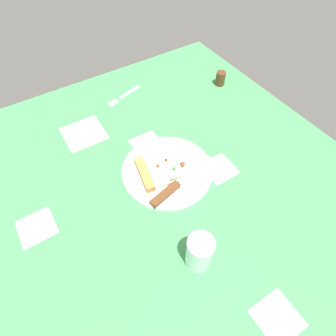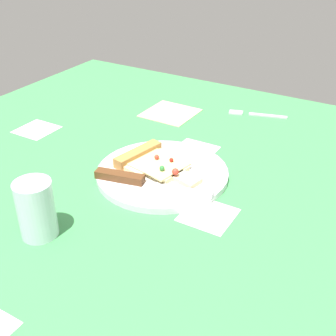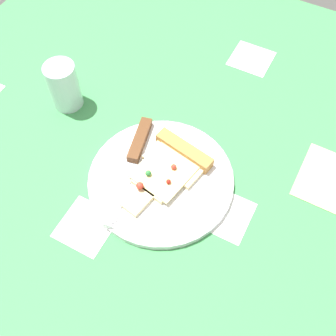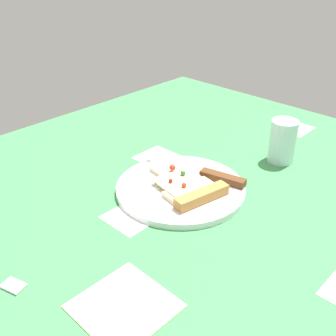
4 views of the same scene
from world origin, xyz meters
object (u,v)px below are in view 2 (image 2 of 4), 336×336
at_px(pizza_slice, 153,163).
at_px(drinking_glass, 36,209).
at_px(plate, 162,173).
at_px(knife, 141,181).
at_px(fork, 254,114).
at_px(napkin, 170,113).

bearing_deg(pizza_slice, drinking_glass, -0.27).
bearing_deg(drinking_glass, plate, 163.13).
height_order(knife, fork, knife).
height_order(fork, napkin, fork).
xyz_separation_m(pizza_slice, fork, (-0.39, 0.08, -0.02)).
distance_m(pizza_slice, fork, 0.40).
relative_size(pizza_slice, napkin, 1.43).
xyz_separation_m(plate, napkin, (-0.29, -0.15, -0.00)).
distance_m(plate, pizza_slice, 0.03).
distance_m(plate, napkin, 0.32).
distance_m(plate, fork, 0.40).
relative_size(knife, fork, 1.57).
xyz_separation_m(drinking_glass, fork, (-0.66, 0.13, -0.05)).
relative_size(pizza_slice, fork, 1.22).
bearing_deg(plate, pizza_slice, -101.06).
height_order(pizza_slice, drinking_glass, drinking_glass).
distance_m(pizza_slice, napkin, 0.31).
xyz_separation_m(pizza_slice, knife, (0.07, 0.01, -0.00)).
bearing_deg(napkin, fork, 117.67).
bearing_deg(napkin, pizza_slice, 23.79).
relative_size(drinking_glass, fork, 0.67).
height_order(plate, napkin, plate).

